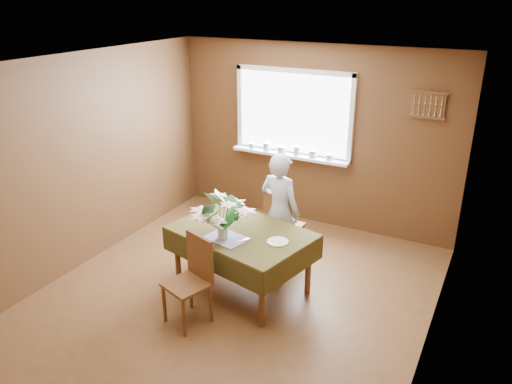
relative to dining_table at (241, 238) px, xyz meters
The scene contains 15 objects.
floor 0.67m from the dining_table, 86.77° to the right, with size 4.50×4.50×0.00m, color brown.
ceiling 1.89m from the dining_table, 86.77° to the right, with size 4.50×4.50×0.00m, color white.
wall_back 2.12m from the dining_table, 89.63° to the left, with size 4.00×4.00×0.00m, color brown.
wall_front 2.56m from the dining_table, 89.70° to the right, with size 4.00×4.00×0.00m, color brown.
wall_left 2.10m from the dining_table, behind, with size 4.50×4.50×0.00m, color brown.
wall_right 2.12m from the dining_table, ahead, with size 4.50×4.50×0.00m, color brown.
window_assembly 2.12m from the dining_table, 98.30° to the left, with size 1.72×0.20×1.22m.
spoon_rack 2.75m from the dining_table, 53.64° to the left, with size 0.44×0.05×0.33m.
dining_table is the anchor object (origin of this frame).
chair_far 0.80m from the dining_table, 80.36° to the left, with size 0.42×0.42×0.91m.
chair_near 0.75m from the dining_table, 101.83° to the right, with size 0.49×0.49×0.91m.
seated_woman 0.68m from the dining_table, 76.78° to the left, with size 0.52×0.34×1.43m, color white.
flower_bouquet 0.47m from the dining_table, 108.60° to the right, with size 0.56×0.56×0.48m.
side_plate 0.48m from the dining_table, ahead, with size 0.22×0.22×0.01m, color white.
table_knife 0.27m from the dining_table, 62.73° to the right, with size 0.02×0.20×0.00m, color silver.
Camera 1 is at (2.37, -3.98, 3.13)m, focal length 35.00 mm.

